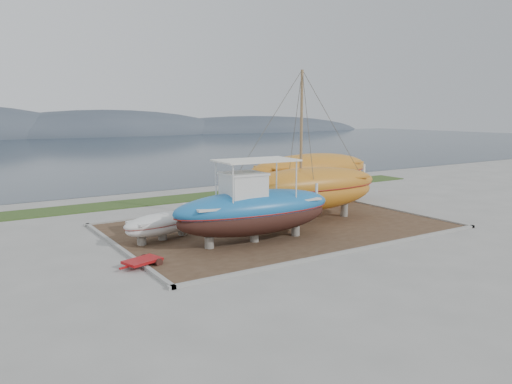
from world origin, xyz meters
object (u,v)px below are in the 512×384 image
blue_caique (254,201)px  orange_sailboat (308,147)px  white_dinghy (162,227)px  orange_bare_hull (311,179)px  red_trailer (142,263)px

blue_caique → orange_sailboat: 6.14m
white_dinghy → orange_sailboat: (8.92, -0.53, 3.71)m
orange_bare_hull → red_trailer: orange_bare_hull is taller
red_trailer → blue_caique: bearing=-10.2°
orange_bare_hull → blue_caique: bearing=-146.5°
blue_caique → red_trailer: blue_caique is taller
red_trailer → orange_bare_hull: bearing=9.3°
white_dinghy → red_trailer: bearing=-139.8°
white_dinghy → orange_sailboat: orange_sailboat is taller
blue_caique → orange_sailboat: orange_sailboat is taller
blue_caique → orange_sailboat: size_ratio=0.88×
orange_sailboat → white_dinghy: bearing=-179.6°
white_dinghy → orange_bare_hull: bearing=1.0°
white_dinghy → red_trailer: (-2.38, -3.58, -0.57)m
white_dinghy → orange_bare_hull: size_ratio=0.43×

